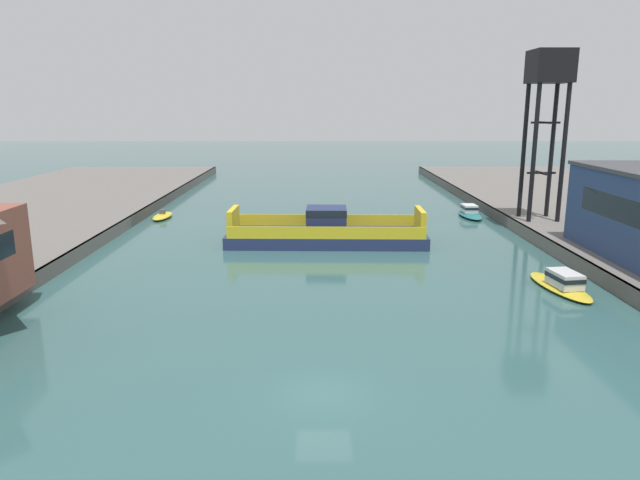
% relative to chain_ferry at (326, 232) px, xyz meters
% --- Properties ---
extents(ground_plane, '(400.00, 400.00, 0.00)m').
position_rel_chain_ferry_xyz_m(ground_plane, '(-0.65, -29.30, -1.06)').
color(ground_plane, '#335B5B').
extents(chain_ferry, '(18.55, 6.60, 3.41)m').
position_rel_chain_ferry_xyz_m(chain_ferry, '(0.00, 0.00, 0.00)').
color(chain_ferry, navy).
rests_on(chain_ferry, ground).
extents(moored_boat_near_left, '(2.36, 6.21, 1.37)m').
position_rel_chain_ferry_xyz_m(moored_boat_near_left, '(17.02, 13.52, -0.55)').
color(moored_boat_near_left, '#237075').
rests_on(moored_boat_near_left, ground).
extents(moored_boat_near_right, '(1.94, 5.06, 1.02)m').
position_rel_chain_ferry_xyz_m(moored_boat_near_right, '(-18.67, 12.79, -0.79)').
color(moored_boat_near_right, yellow).
rests_on(moored_boat_near_right, ground).
extents(moored_boat_mid_left, '(3.13, 7.42, 1.43)m').
position_rel_chain_ferry_xyz_m(moored_boat_mid_left, '(16.14, -14.42, -0.52)').
color(moored_boat_mid_left, yellow).
rests_on(moored_boat_mid_left, ground).
extents(crane_tower, '(3.78, 3.78, 16.76)m').
position_rel_chain_ferry_xyz_m(crane_tower, '(22.00, 5.86, 13.69)').
color(crane_tower, black).
rests_on(crane_tower, quay_right).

